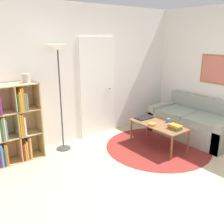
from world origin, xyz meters
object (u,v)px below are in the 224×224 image
object	(u,v)px
bookshelf	(1,127)
floor_lamp	(58,61)
coffee_table	(159,126)
laptop	(144,118)
vase_on_shelf	(26,78)
bowl	(153,124)
cup	(168,120)
couch	(195,123)

from	to	relation	value
bookshelf	floor_lamp	bearing A→B (deg)	-4.25
coffee_table	laptop	bearing A→B (deg)	89.01
coffee_table	vase_on_shelf	xyz separation A→B (m)	(-2.01, 1.07, 0.95)
laptop	bowl	bearing A→B (deg)	-112.61
cup	bookshelf	bearing A→B (deg)	157.33
floor_lamp	bookshelf	bearing A→B (deg)	175.75
couch	laptop	bearing A→B (deg)	154.67
bowl	bookshelf	bearing A→B (deg)	155.56
cup	vase_on_shelf	size ratio (longest dim) A/B	0.50
coffee_table	bowl	size ratio (longest dim) A/B	7.46
floor_lamp	bowl	xyz separation A→B (m)	(1.32, -0.98, -1.13)
floor_lamp	cup	size ratio (longest dim) A/B	26.55
vase_on_shelf	cup	bearing A→B (deg)	-26.74
vase_on_shelf	floor_lamp	bearing A→B (deg)	-7.56
couch	bookshelf	bearing A→B (deg)	161.74
floor_lamp	vase_on_shelf	size ratio (longest dim) A/B	13.21
vase_on_shelf	laptop	bearing A→B (deg)	-18.40
bookshelf	bowl	bearing A→B (deg)	-24.44
couch	cup	size ratio (longest dim) A/B	24.11
bowl	laptop	bearing A→B (deg)	67.39
floor_lamp	laptop	world-z (taller)	floor_lamp
floor_lamp	couch	world-z (taller)	floor_lamp
coffee_table	laptop	xyz separation A→B (m)	(0.01, 0.40, 0.06)
floor_lamp	cup	xyz separation A→B (m)	(1.68, -1.05, -1.12)
floor_lamp	bowl	world-z (taller)	floor_lamp
bookshelf	bowl	distance (m)	2.56
laptop	bowl	size ratio (longest dim) A/B	2.36
bookshelf	vase_on_shelf	size ratio (longest dim) A/B	9.08
couch	vase_on_shelf	size ratio (longest dim) A/B	11.99
coffee_table	bowl	distance (m)	0.17
bowl	vase_on_shelf	xyz separation A→B (m)	(-1.86, 1.05, 0.89)
floor_lamp	laptop	distance (m)	1.96
coffee_table	bowl	xyz separation A→B (m)	(-0.15, 0.02, 0.06)
laptop	vase_on_shelf	xyz separation A→B (m)	(-2.02, 0.67, 0.90)
bookshelf	vase_on_shelf	world-z (taller)	vase_on_shelf
floor_lamp	couch	size ratio (longest dim) A/B	1.10
bowl	coffee_table	bearing A→B (deg)	-6.23
laptop	cup	distance (m)	0.49
floor_lamp	cup	distance (m)	2.27
cup	vase_on_shelf	bearing A→B (deg)	153.26
couch	cup	xyz separation A→B (m)	(-0.81, 0.03, 0.22)
coffee_table	cup	xyz separation A→B (m)	(0.21, -0.05, 0.08)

